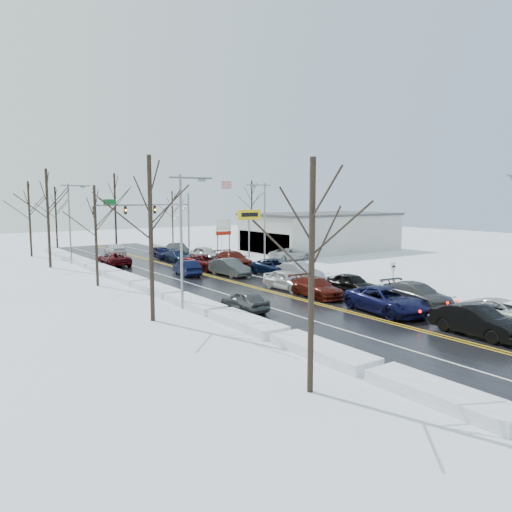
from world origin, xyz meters
TOP-DOWN VIEW (x-y plane):
  - ground at (0.00, 0.00)m, footprint 160.00×160.00m
  - road_surface at (0.00, 2.00)m, footprint 14.00×84.00m
  - snow_bank_left at (-7.60, 2.00)m, footprint 1.79×72.00m
  - snow_bank_right at (7.60, 2.00)m, footprint 1.79×72.00m
  - traffic_signal_mast at (3.45, 27.99)m, footprint 13.28×0.39m
  - tires_plus_sign at (10.50, 15.99)m, footprint 3.20×0.34m
  - used_vehicles_sign at (10.50, 22.00)m, footprint 2.20×0.22m
  - speed_limit_sign at (8.20, -8.00)m, footprint 0.55×0.09m
  - flagpole at (15.17, 30.00)m, footprint 1.87×1.20m
  - dealership_building at (23.98, 18.00)m, footprint 20.40×12.40m
  - streetlight_ne at (8.30, 10.00)m, footprint 3.20×0.25m
  - streetlight_sw at (-8.30, -4.00)m, footprint 3.20×0.25m
  - streetlight_nw at (-8.30, 24.00)m, footprint 3.20×0.25m
  - tree_left_a at (-11.00, -20.00)m, footprint 3.60×3.60m
  - tree_left_b at (-11.50, -6.00)m, footprint 4.00×4.00m
  - tree_left_c at (-10.50, 8.00)m, footprint 3.40×3.40m
  - tree_left_d at (-11.20, 22.00)m, footprint 4.20×4.20m
  - tree_left_e at (-10.80, 34.00)m, footprint 3.80×3.80m
  - tree_far_b at (-6.00, 41.00)m, footprint 3.60×3.60m
  - tree_far_c at (2.00, 39.00)m, footprint 4.40×4.40m
  - tree_far_d at (12.00, 40.50)m, footprint 3.40×3.40m
  - tree_far_e at (28.00, 41.00)m, footprint 4.20×4.20m
  - queued_car_1 at (1.60, -19.25)m, footprint 1.97×5.10m
  - queued_car_2 at (1.81, -12.81)m, footprint 3.51×6.36m
  - queued_car_3 at (1.60, -6.23)m, footprint 2.43×5.22m
  - queued_car_4 at (1.64, -2.68)m, footprint 2.13×4.82m
  - queued_car_5 at (1.64, 6.24)m, footprint 2.01×5.01m
  - queued_car_6 at (1.73, 10.99)m, footprint 3.27×5.94m
  - queued_car_7 at (1.87, 17.79)m, footprint 2.15×5.00m
  - queued_car_8 at (1.81, 22.30)m, footprint 1.85×4.51m
  - queued_car_10 at (5.42, -18.63)m, footprint 2.49×5.19m
  - queued_car_11 at (5.28, -12.56)m, footprint 2.82×5.74m
  - queued_car_12 at (5.11, -6.52)m, footprint 1.92×4.48m
  - queued_car_13 at (5.30, 0.16)m, footprint 1.81×4.97m
  - queued_car_14 at (5.35, 3.77)m, footprint 2.75×5.76m
  - queued_car_15 at (5.07, 10.98)m, footprint 2.92×6.05m
  - queued_car_16 at (5.25, 17.38)m, footprint 2.56×5.19m
  - queued_car_17 at (5.37, 25.06)m, footprint 2.01×4.74m
  - oncoming_car_0 at (-1.61, 8.83)m, footprint 2.16×4.63m
  - oncoming_car_1 at (-5.08, 19.43)m, footprint 2.75×5.54m
  - oncoming_car_2 at (-1.60, 29.10)m, footprint 2.71×5.41m
  - oncoming_car_3 at (-5.42, -7.00)m, footprint 1.70×4.12m
  - parked_car_0 at (13.83, 12.07)m, footprint 5.37×2.60m
  - parked_car_1 at (17.05, 15.29)m, footprint 2.26×5.31m
  - parked_car_2 at (15.12, 20.83)m, footprint 2.18×5.06m

SIDE VIEW (x-z plane):
  - ground at x=0.00m, z-range 0.00..0.00m
  - snow_bank_left at x=-7.60m, z-range -0.26..0.26m
  - snow_bank_right at x=7.60m, z-range -0.26..0.26m
  - queued_car_1 at x=1.60m, z-range -0.83..0.83m
  - queued_car_2 at x=1.81m, z-range -0.84..0.84m
  - queued_car_3 at x=1.60m, z-range -0.74..0.74m
  - queued_car_4 at x=1.64m, z-range -0.81..0.81m
  - queued_car_5 at x=1.64m, z-range -0.81..0.81m
  - queued_car_6 at x=1.73m, z-range -0.79..0.79m
  - queued_car_7 at x=1.87m, z-range -0.72..0.72m
  - queued_car_8 at x=1.81m, z-range -0.77..0.77m
  - queued_car_10 at x=5.42m, z-range -0.71..0.71m
  - queued_car_11 at x=5.28m, z-range -0.80..0.80m
  - queued_car_12 at x=5.11m, z-range -0.76..0.76m
  - queued_car_13 at x=5.30m, z-range -0.81..0.81m
  - queued_car_14 at x=5.35m, z-range -0.79..0.79m
  - queued_car_15 at x=5.07m, z-range -0.85..0.85m
  - queued_car_16 at x=5.25m, z-range -0.85..0.85m
  - queued_car_17 at x=5.37m, z-range -0.76..0.76m
  - oncoming_car_0 at x=-1.61m, z-range -0.73..0.73m
  - oncoming_car_1 at x=-5.08m, z-range -0.75..0.75m
  - oncoming_car_2 at x=-1.60m, z-range -0.75..0.75m
  - oncoming_car_3 at x=-5.42m, z-range -0.70..0.70m
  - parked_car_0 at x=13.83m, z-range -0.74..0.74m
  - parked_car_1 at x=17.05m, z-range -0.76..0.76m
  - parked_car_2 at x=15.12m, z-range -0.85..0.85m
  - road_surface at x=0.00m, z-range 0.00..0.01m
  - speed_limit_sign at x=8.20m, z-range 0.46..2.81m
  - dealership_building at x=23.98m, z-range 0.01..5.31m
  - used_vehicles_sign at x=10.50m, z-range 0.99..5.64m
  - tires_plus_sign at x=10.50m, z-range 1.99..7.99m
  - streetlight_ne at x=8.30m, z-range 0.81..9.81m
  - streetlight_sw at x=-8.30m, z-range 0.81..9.81m
  - streetlight_nw at x=-8.30m, z-range 0.81..9.81m
  - traffic_signal_mast at x=3.45m, z-range 1.48..9.48m
  - flagpole at x=15.17m, z-range 0.93..10.93m
  - tree_left_c at x=-10.50m, z-range 1.69..10.19m
  - tree_far_d at x=12.00m, z-range 1.69..10.19m
  - tree_left_a at x=-11.00m, z-range 1.79..10.79m
  - tree_far_b at x=-6.00m, z-range 1.79..10.79m
  - tree_left_e at x=-10.80m, z-range 1.89..11.39m
  - tree_left_b at x=-11.50m, z-range 1.99..11.99m
  - tree_left_d at x=-11.20m, z-range 2.08..12.58m
  - tree_far_e at x=28.00m, z-range 2.08..12.58m
  - tree_far_c at x=2.00m, z-range 2.18..13.18m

